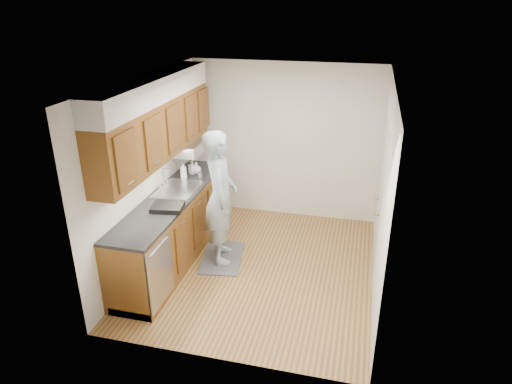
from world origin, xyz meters
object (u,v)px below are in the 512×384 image
(soap_bottle_a, at_px, (183,171))
(dish_rack, at_px, (168,207))
(person, at_px, (220,189))
(steel_can, at_px, (200,176))
(soap_bottle_b, at_px, (193,167))
(soap_bottle_c, at_px, (196,168))

(soap_bottle_a, distance_m, dish_rack, 1.03)
(person, height_order, steel_can, person)
(dish_rack, bearing_deg, soap_bottle_b, 87.03)
(soap_bottle_a, bearing_deg, person, -34.60)
(person, relative_size, steel_can, 19.08)
(soap_bottle_a, relative_size, soap_bottle_c, 1.42)
(soap_bottle_a, bearing_deg, dish_rack, -79.16)
(soap_bottle_b, xyz_separation_m, steel_can, (0.20, -0.21, -0.05))
(soap_bottle_a, xyz_separation_m, dish_rack, (0.19, -1.00, -0.10))
(soap_bottle_b, bearing_deg, soap_bottle_c, 8.50)
(steel_can, bearing_deg, person, -47.76)
(soap_bottle_b, relative_size, steel_can, 1.86)
(person, bearing_deg, steel_can, 24.14)
(soap_bottle_c, height_order, dish_rack, soap_bottle_c)
(soap_bottle_a, bearing_deg, soap_bottle_b, 78.80)
(soap_bottle_a, height_order, dish_rack, soap_bottle_a)
(person, distance_m, dish_rack, 0.74)
(soap_bottle_b, distance_m, soap_bottle_c, 0.06)
(soap_bottle_c, xyz_separation_m, steel_can, (0.14, -0.22, -0.04))
(person, xyz_separation_m, soap_bottle_b, (-0.67, 0.73, -0.02))
(person, xyz_separation_m, soap_bottle_a, (-0.72, 0.50, 0.01))
(person, bearing_deg, dish_rack, 115.98)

